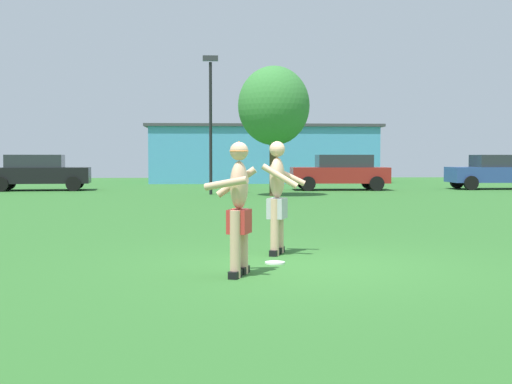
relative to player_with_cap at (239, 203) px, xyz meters
name	(u,v)px	position (x,y,z in m)	size (l,w,h in m)	color
ground_plane	(308,267)	(0.97, 0.66, -0.92)	(80.00, 80.00, 0.00)	#2D6628
player_with_cap	(239,203)	(0.00, 0.00, 0.00)	(0.68, 0.65, 1.68)	black
player_in_gray	(278,194)	(0.66, 1.87, 0.00)	(0.73, 0.65, 1.72)	black
frisbee	(275,263)	(0.54, 0.95, -0.91)	(0.28, 0.28, 0.03)	white
car_black_near_post	(39,172)	(-8.00, 22.47, -0.10)	(4.47, 2.39, 1.58)	black
car_red_mid_lot	(340,172)	(5.41, 22.06, -0.10)	(4.34, 2.11, 1.58)	maroon
car_blue_far_end	(497,171)	(12.78, 22.41, -0.10)	(4.31, 2.04, 1.58)	#2D478C
lamp_post	(211,109)	(-0.39, 18.67, 2.44)	(0.60, 0.24, 5.44)	black
outbuilding_behind_lot	(261,154)	(2.59, 32.42, 0.75)	(13.32, 6.56, 3.32)	#4C9ED1
tree_left_field	(274,106)	(2.00, 17.53, 2.48)	(2.71, 2.71, 4.92)	#4C3823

